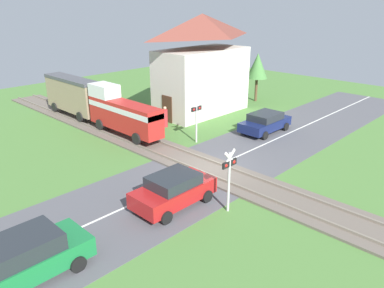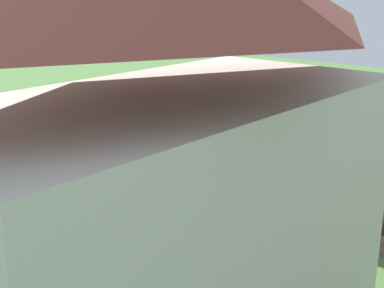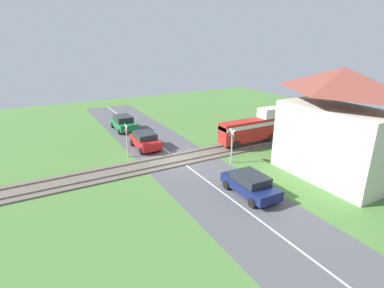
{
  "view_description": "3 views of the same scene",
  "coord_description": "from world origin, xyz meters",
  "px_view_note": "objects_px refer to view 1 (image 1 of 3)",
  "views": [
    {
      "loc": [
        -14.4,
        -12.64,
        8.85
      ],
      "look_at": [
        0.0,
        1.33,
        1.2
      ],
      "focal_mm": 35.0,
      "sensor_mm": 36.0,
      "label": 1
    },
    {
      "loc": [
        14.08,
        13.78,
        6.9
      ],
      "look_at": [
        0.0,
        1.33,
        1.2
      ],
      "focal_mm": 50.0,
      "sensor_mm": 36.0,
      "label": 2
    },
    {
      "loc": [
        21.21,
        -10.41,
        9.74
      ],
      "look_at": [
        0.0,
        1.33,
        1.2
      ],
      "focal_mm": 28.0,
      "sensor_mm": 36.0,
      "label": 3
    }
  ],
  "objects_px": {
    "train": "(96,103)",
    "crossing_signal_west_approach": "(229,173)",
    "car_far_side": "(265,122)",
    "car_behind_queue": "(23,258)",
    "station_building": "(202,66)",
    "crossing_signal_east_approach": "(196,115)",
    "car_near_crossing": "(174,190)",
    "pedestrian_by_station": "(165,118)"
  },
  "relations": [
    {
      "from": "train",
      "to": "crossing_signal_west_approach",
      "type": "xyz_separation_m",
      "value": [
        -2.7,
        -14.81,
        0.05
      ]
    },
    {
      "from": "train",
      "to": "car_far_side",
      "type": "distance_m",
      "value": 12.51
    },
    {
      "from": "car_behind_queue",
      "to": "station_building",
      "type": "distance_m",
      "value": 21.8
    },
    {
      "from": "train",
      "to": "car_behind_queue",
      "type": "height_order",
      "value": "train"
    },
    {
      "from": "car_behind_queue",
      "to": "crossing_signal_east_approach",
      "type": "height_order",
      "value": "crossing_signal_east_approach"
    },
    {
      "from": "car_behind_queue",
      "to": "car_near_crossing",
      "type": "bearing_deg",
      "value": 0.0
    },
    {
      "from": "train",
      "to": "crossing_signal_west_approach",
      "type": "bearing_deg",
      "value": -100.34
    },
    {
      "from": "train",
      "to": "crossing_signal_east_approach",
      "type": "distance_m",
      "value": 8.18
    },
    {
      "from": "train",
      "to": "car_behind_queue",
      "type": "xyz_separation_m",
      "value": [
        -10.94,
        -12.71,
        -1.01
      ]
    },
    {
      "from": "station_building",
      "to": "crossing_signal_east_approach",
      "type": "bearing_deg",
      "value": -139.97
    },
    {
      "from": "car_near_crossing",
      "to": "station_building",
      "type": "relative_size",
      "value": 0.47
    },
    {
      "from": "pedestrian_by_station",
      "to": "car_behind_queue",
      "type": "bearing_deg",
      "value": -148.12
    },
    {
      "from": "car_near_crossing",
      "to": "car_far_side",
      "type": "bearing_deg",
      "value": 13.8
    },
    {
      "from": "car_near_crossing",
      "to": "car_far_side",
      "type": "relative_size",
      "value": 0.96
    },
    {
      "from": "car_behind_queue",
      "to": "pedestrian_by_station",
      "type": "xyz_separation_m",
      "value": [
        14.44,
        8.98,
        -0.13
      ]
    },
    {
      "from": "car_near_crossing",
      "to": "crossing_signal_west_approach",
      "type": "xyz_separation_m",
      "value": [
        1.36,
        -2.1,
        1.09
      ]
    },
    {
      "from": "crossing_signal_west_approach",
      "to": "car_behind_queue",
      "type": "bearing_deg",
      "value": 165.66
    },
    {
      "from": "car_far_side",
      "to": "pedestrian_by_station",
      "type": "height_order",
      "value": "pedestrian_by_station"
    },
    {
      "from": "crossing_signal_east_approach",
      "to": "crossing_signal_west_approach",
      "type": "bearing_deg",
      "value": -127.31
    },
    {
      "from": "car_near_crossing",
      "to": "car_far_side",
      "type": "xyz_separation_m",
      "value": [
        11.72,
        2.88,
        -0.05
      ]
    },
    {
      "from": "car_behind_queue",
      "to": "crossing_signal_west_approach",
      "type": "distance_m",
      "value": 8.56
    },
    {
      "from": "crossing_signal_west_approach",
      "to": "crossing_signal_east_approach",
      "type": "xyz_separation_m",
      "value": [
        5.4,
        7.09,
        0.0
      ]
    },
    {
      "from": "station_building",
      "to": "crossing_signal_west_approach",
      "type": "bearing_deg",
      "value": -133.04
    },
    {
      "from": "car_far_side",
      "to": "station_building",
      "type": "relative_size",
      "value": 0.49
    },
    {
      "from": "car_behind_queue",
      "to": "station_building",
      "type": "xyz_separation_m",
      "value": [
        19.27,
        9.72,
        3.06
      ]
    },
    {
      "from": "car_far_side",
      "to": "car_behind_queue",
      "type": "xyz_separation_m",
      "value": [
        -18.6,
        -2.88,
        0.08
      ]
    },
    {
      "from": "train",
      "to": "car_far_side",
      "type": "height_order",
      "value": "train"
    },
    {
      "from": "crossing_signal_east_approach",
      "to": "car_behind_queue",
      "type": "bearing_deg",
      "value": -159.92
    },
    {
      "from": "train",
      "to": "pedestrian_by_station",
      "type": "xyz_separation_m",
      "value": [
        3.51,
        -3.73,
        -1.14
      ]
    },
    {
      "from": "crossing_signal_west_approach",
      "to": "station_building",
      "type": "xyz_separation_m",
      "value": [
        11.04,
        11.82,
        2.0
      ]
    },
    {
      "from": "car_behind_queue",
      "to": "station_building",
      "type": "relative_size",
      "value": 0.52
    },
    {
      "from": "car_far_side",
      "to": "station_building",
      "type": "bearing_deg",
      "value": 84.37
    },
    {
      "from": "crossing_signal_west_approach",
      "to": "pedestrian_by_station",
      "type": "bearing_deg",
      "value": 60.75
    },
    {
      "from": "car_near_crossing",
      "to": "crossing_signal_east_approach",
      "type": "distance_m",
      "value": 8.47
    },
    {
      "from": "car_near_crossing",
      "to": "pedestrian_by_station",
      "type": "height_order",
      "value": "pedestrian_by_station"
    },
    {
      "from": "train",
      "to": "car_behind_queue",
      "type": "bearing_deg",
      "value": -130.72
    },
    {
      "from": "car_behind_queue",
      "to": "pedestrian_by_station",
      "type": "relative_size",
      "value": 2.79
    },
    {
      "from": "station_building",
      "to": "train",
      "type": "bearing_deg",
      "value": 160.29
    },
    {
      "from": "crossing_signal_west_approach",
      "to": "crossing_signal_east_approach",
      "type": "height_order",
      "value": "same"
    },
    {
      "from": "car_far_side",
      "to": "pedestrian_by_station",
      "type": "bearing_deg",
      "value": 124.27
    },
    {
      "from": "car_behind_queue",
      "to": "crossing_signal_west_approach",
      "type": "height_order",
      "value": "crossing_signal_west_approach"
    },
    {
      "from": "car_far_side",
      "to": "car_behind_queue",
      "type": "height_order",
      "value": "car_behind_queue"
    }
  ]
}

